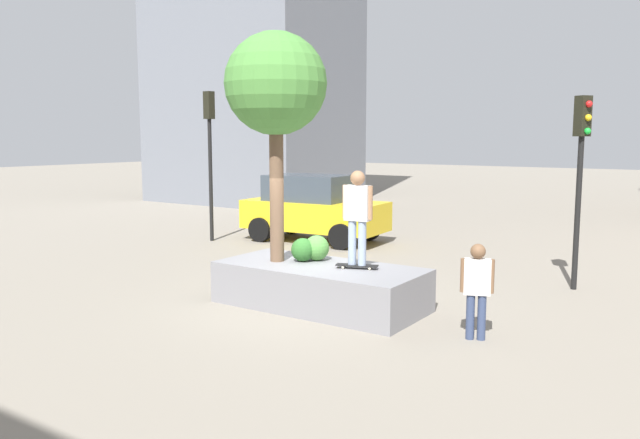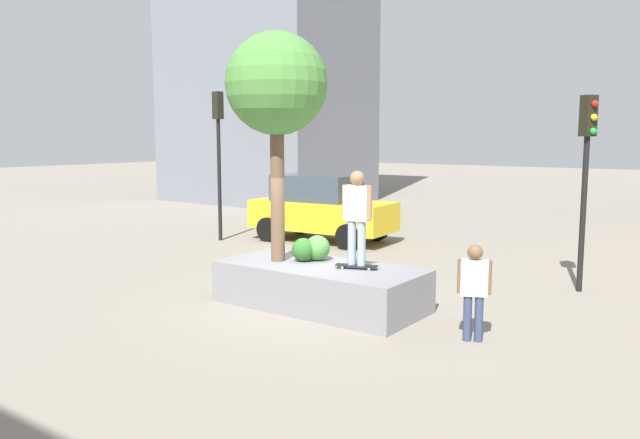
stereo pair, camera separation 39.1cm
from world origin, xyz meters
TOP-DOWN VIEW (x-y plane):
  - ground_plane at (0.00, 0.00)m, footprint 120.00×120.00m
  - planter_ledge at (0.50, -0.26)m, footprint 4.05×1.85m
  - plaza_tree at (-0.46, -0.38)m, footprint 2.00×2.00m
  - boxwood_shrub at (-0.01, -0.13)m, footprint 0.47×0.47m
  - hedge_clump at (0.17, 0.11)m, footprint 0.51×0.51m
  - skateboard at (1.25, -0.12)m, footprint 0.82×0.48m
  - skateboarder at (1.25, -0.12)m, footprint 0.60×0.28m
  - taxi_cab at (-4.10, 6.14)m, footprint 4.66×2.41m
  - traffic_light_corner at (4.31, 4.02)m, footprint 0.37×0.36m
  - traffic_light_median at (-6.80, 4.38)m, footprint 0.30×0.35m
  - bystander_watching at (3.75, -0.50)m, footprint 0.51×0.33m

SIDE VIEW (x-z plane):
  - ground_plane at x=0.00m, z-range 0.00..0.00m
  - planter_ledge at x=0.50m, z-range 0.00..0.83m
  - skateboard at x=1.25m, z-range 0.85..0.92m
  - bystander_watching at x=3.75m, z-range 0.12..1.72m
  - boxwood_shrub at x=-0.01m, z-range 0.83..1.30m
  - taxi_cab at x=-4.10m, z-range 0.02..2.12m
  - hedge_clump at x=0.17m, z-range 0.83..1.34m
  - skateboarder at x=1.25m, z-range 1.04..2.82m
  - traffic_light_corner at x=4.31m, z-range 0.78..4.94m
  - traffic_light_median at x=-6.80m, z-range 0.84..5.55m
  - plaza_tree at x=-0.46m, z-range 2.02..6.53m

